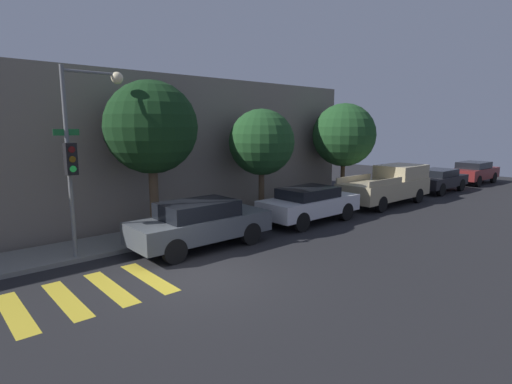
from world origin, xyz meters
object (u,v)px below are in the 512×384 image
object	(u,v)px
tree_midblock	(262,142)
tree_far_end	(344,135)
sedan_near_corner	(200,223)
sedan_tail_of_row	(474,172)
sedan_middle	(309,203)
pickup_truck	(388,185)
sedan_far_end	(438,179)
traffic_light_pole	(81,139)
tree_near_corner	(151,128)

from	to	relation	value
tree_midblock	tree_far_end	distance (m)	5.78
sedan_near_corner	tree_midblock	world-z (taller)	tree_midblock
sedan_tail_of_row	tree_midblock	distance (m)	18.42
sedan_middle	pickup_truck	size ratio (longest dim) A/B	0.80
sedan_near_corner	sedan_far_end	size ratio (longest dim) A/B	1.07
sedan_middle	tree_midblock	distance (m)	3.28
traffic_light_pole	tree_near_corner	bearing A→B (deg)	15.28
sedan_middle	sedan_tail_of_row	world-z (taller)	sedan_tail_of_row
tree_far_end	traffic_light_pole	bearing A→B (deg)	-177.02
sedan_near_corner	tree_near_corner	distance (m)	3.69
pickup_truck	sedan_near_corner	bearing A→B (deg)	180.00
traffic_light_pole	sedan_far_end	size ratio (longest dim) A/B	1.28
sedan_middle	sedan_tail_of_row	distance (m)	17.25
tree_midblock	sedan_near_corner	bearing A→B (deg)	-156.23
pickup_truck	traffic_light_pole	bearing A→B (deg)	175.04
traffic_light_pole	sedan_far_end	distance (m)	20.55
sedan_tail_of_row	sedan_near_corner	bearing A→B (deg)	180.00
pickup_truck	tree_near_corner	size ratio (longest dim) A/B	1.03
sedan_middle	tree_far_end	distance (m)	5.91
sedan_tail_of_row	traffic_light_pole	bearing A→B (deg)	177.18
traffic_light_pole	sedan_far_end	xyz separation A→B (m)	(20.32, -1.27, -2.81)
traffic_light_pole	sedan_near_corner	size ratio (longest dim) A/B	1.20
sedan_tail_of_row	tree_far_end	distance (m)	12.81
sedan_far_end	tree_midblock	xyz separation A→B (m)	(-12.69, 1.97, 2.51)
tree_midblock	tree_near_corner	bearing A→B (deg)	-180.00
traffic_light_pole	tree_near_corner	size ratio (longest dim) A/B	1.02
traffic_light_pole	sedan_middle	world-z (taller)	traffic_light_pole
sedan_near_corner	tree_midblock	distance (m)	5.46
tree_midblock	traffic_light_pole	bearing A→B (deg)	-174.78
sedan_middle	tree_near_corner	distance (m)	7.01
sedan_far_end	tree_near_corner	xyz separation A→B (m)	(-17.77, 1.97, 3.13)
pickup_truck	tree_midblock	bearing A→B (deg)	164.35
pickup_truck	tree_far_end	xyz separation A→B (m)	(-1.25, 1.97, 2.52)
sedan_tail_of_row	pickup_truck	bearing A→B (deg)	180.00
traffic_light_pole	tree_near_corner	distance (m)	2.66
tree_far_end	sedan_far_end	bearing A→B (deg)	-15.89
pickup_truck	sedan_far_end	world-z (taller)	pickup_truck
tree_far_end	sedan_middle	bearing A→B (deg)	-158.03
traffic_light_pole	sedan_middle	distance (m)	9.05
tree_near_corner	sedan_tail_of_row	bearing A→B (deg)	-4.84
tree_far_end	tree_midblock	bearing A→B (deg)	180.00
tree_near_corner	tree_far_end	distance (m)	10.86
traffic_light_pole	sedan_near_corner	bearing A→B (deg)	-21.92
sedan_near_corner	sedan_middle	size ratio (longest dim) A/B	1.04
traffic_light_pole	sedan_tail_of_row	bearing A→B (deg)	-2.82
sedan_far_end	tree_near_corner	distance (m)	18.15
sedan_tail_of_row	tree_midblock	bearing A→B (deg)	173.81
traffic_light_pole	sedan_near_corner	distance (m)	4.37
sedan_middle	sedan_far_end	size ratio (longest dim) A/B	1.02
tree_near_corner	sedan_far_end	bearing A→B (deg)	-6.32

